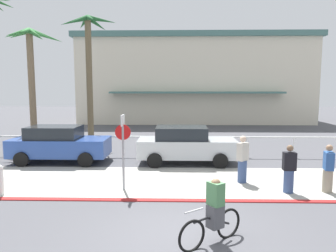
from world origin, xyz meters
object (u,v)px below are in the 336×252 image
car_blue_1 (59,144)px  cyclist_black_0 (214,213)px  palm_tree_3 (89,52)px  pedestrian_2 (328,171)px  car_silver_2 (186,145)px  pedestrian_1 (289,171)px  palm_tree_2 (31,56)px  pedestrian_0 (242,161)px  bollard_0 (0,180)px  stop_sign_bike_lane (123,141)px

car_blue_1 → cyclist_black_0: (6.23, -7.58, -0.18)m
palm_tree_3 → pedestrian_2: bearing=-40.7°
palm_tree_3 → car_silver_2: palm_tree_3 is taller
cyclist_black_0 → pedestrian_1: pedestrian_1 is taller
palm_tree_2 → palm_tree_3: bearing=24.8°
cyclist_black_0 → pedestrian_0: 4.84m
palm_tree_3 → cyclist_black_0: bearing=-64.0°
bollard_0 → palm_tree_2: palm_tree_2 is taller
stop_sign_bike_lane → pedestrian_1: (5.46, -0.16, -0.94)m
bollard_0 → car_blue_1: (0.24, 4.58, 0.35)m
palm_tree_3 → palm_tree_2: bearing=-155.2°
car_silver_2 → pedestrian_0: size_ratio=2.54×
car_blue_1 → car_silver_2: (5.83, -0.06, 0.00)m
bollard_0 → palm_tree_2: size_ratio=0.15×
bollard_0 → car_silver_2: 7.57m
stop_sign_bike_lane → car_silver_2: (2.20, 3.89, -0.81)m
bollard_0 → cyclist_black_0: cyclist_black_0 is taller
car_blue_1 → pedestrian_1: car_blue_1 is taller
car_blue_1 → palm_tree_3: bearing=87.5°
stop_sign_bike_lane → cyclist_black_0: 4.57m
pedestrian_1 → cyclist_black_0: bearing=-129.5°
stop_sign_bike_lane → palm_tree_3: 10.12m
cyclist_black_0 → pedestrian_0: (1.57, 4.57, 0.11)m
car_blue_1 → cyclist_black_0: bearing=-50.6°
stop_sign_bike_lane → bollard_0: bearing=-170.8°
palm_tree_2 → pedestrian_1: palm_tree_2 is taller
car_blue_1 → cyclist_black_0: size_ratio=2.93×
bollard_0 → palm_tree_3: (0.44, 9.33, 5.02)m
palm_tree_2 → pedestrian_1: bearing=-32.7°
pedestrian_0 → bollard_0: bearing=-169.0°
car_silver_2 → pedestrian_1: (3.26, -4.05, -0.13)m
stop_sign_bike_lane → palm_tree_3: (-3.43, 8.71, 3.86)m
bollard_0 → palm_tree_3: bearing=87.3°
palm_tree_3 → car_blue_1: 6.67m
pedestrian_2 → car_silver_2: bearing=139.1°
car_blue_1 → pedestrian_2: 11.15m
car_blue_1 → bollard_0: bearing=-93.0°
palm_tree_2 → pedestrian_1: size_ratio=4.18×
bollard_0 → palm_tree_2: (-2.43, 8.01, 4.65)m
pedestrian_1 → palm_tree_3: bearing=135.1°
pedestrian_2 → car_blue_1: bearing=158.9°
bollard_0 → palm_tree_3: size_ratio=0.13×
bollard_0 → cyclist_black_0: bearing=-24.9°
cyclist_black_0 → pedestrian_2: 5.48m
palm_tree_2 → pedestrian_0: size_ratio=3.87×
stop_sign_bike_lane → pedestrian_0: bearing=12.7°
palm_tree_2 → pedestrian_0: (10.47, -6.44, -4.36)m
stop_sign_bike_lane → car_silver_2: 4.54m
stop_sign_bike_lane → car_blue_1: bearing=132.6°
palm_tree_3 → car_silver_2: (5.62, -4.82, -4.67)m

